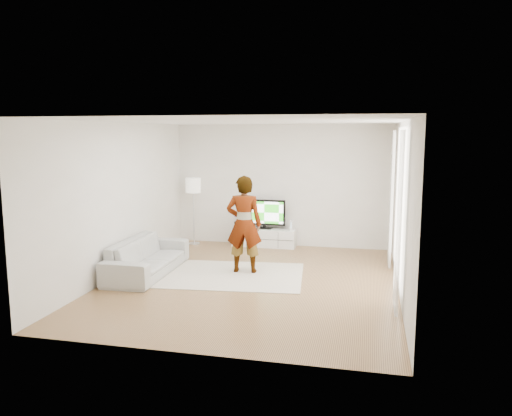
% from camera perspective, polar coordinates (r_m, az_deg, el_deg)
% --- Properties ---
extents(floor, '(6.00, 6.00, 0.00)m').
position_cam_1_polar(floor, '(8.93, -0.46, -8.40)').
color(floor, '#AA824D').
rests_on(floor, ground).
extents(ceiling, '(6.00, 6.00, 0.00)m').
position_cam_1_polar(ceiling, '(8.54, -0.49, 9.88)').
color(ceiling, white).
rests_on(ceiling, wall_back).
extents(wall_left, '(0.02, 6.00, 2.80)m').
position_cam_1_polar(wall_left, '(9.51, -15.30, 0.99)').
color(wall_left, white).
rests_on(wall_left, floor).
extents(wall_right, '(0.02, 6.00, 2.80)m').
position_cam_1_polar(wall_right, '(8.41, 16.34, -0.02)').
color(wall_right, white).
rests_on(wall_right, floor).
extents(wall_back, '(5.00, 0.02, 2.80)m').
position_cam_1_polar(wall_back, '(11.54, 2.96, 2.57)').
color(wall_back, white).
rests_on(wall_back, floor).
extents(wall_front, '(5.00, 0.02, 2.80)m').
position_cam_1_polar(wall_front, '(5.79, -7.35, -3.53)').
color(wall_front, white).
rests_on(wall_front, floor).
extents(window, '(0.01, 2.60, 2.50)m').
position_cam_1_polar(window, '(8.70, 16.11, 0.60)').
color(window, white).
rests_on(window, wall_right).
extents(curtain_near, '(0.04, 0.70, 2.60)m').
position_cam_1_polar(curtain_near, '(7.43, 16.00, -1.50)').
color(curtain_near, white).
rests_on(curtain_near, floor).
extents(curtain_far, '(0.04, 0.70, 2.60)m').
position_cam_1_polar(curtain_far, '(9.99, 15.23, 1.06)').
color(curtain_far, white).
rests_on(curtain_far, floor).
extents(media_console, '(1.46, 0.42, 0.41)m').
position_cam_1_polar(media_console, '(11.57, 0.94, -3.40)').
color(media_console, white).
rests_on(media_console, floor).
extents(television, '(0.97, 0.19, 0.68)m').
position_cam_1_polar(television, '(11.49, 0.97, -0.58)').
color(television, black).
rests_on(television, media_console).
extents(game_console, '(0.05, 0.16, 0.22)m').
position_cam_1_polar(game_console, '(11.39, 4.09, -1.98)').
color(game_console, white).
rests_on(game_console, media_console).
extents(potted_plant, '(0.24, 0.24, 0.35)m').
position_cam_1_polar(potted_plant, '(11.64, -2.06, -1.43)').
color(potted_plant, '#3F7238').
rests_on(potted_plant, media_console).
extents(rug, '(2.84, 2.17, 0.01)m').
position_cam_1_polar(rug, '(9.31, -3.00, -7.65)').
color(rug, beige).
rests_on(rug, floor).
extents(player, '(0.71, 0.51, 1.82)m').
position_cam_1_polar(player, '(9.29, -1.37, -1.86)').
color(player, '#334772').
rests_on(player, rug).
extents(sofa, '(0.92, 2.24, 0.65)m').
position_cam_1_polar(sofa, '(9.55, -12.30, -5.44)').
color(sofa, '#B4B4AF').
rests_on(sofa, floor).
extents(floor_lamp, '(0.35, 0.35, 1.57)m').
position_cam_1_polar(floor_lamp, '(11.72, -7.18, 2.24)').
color(floor_lamp, silver).
rests_on(floor_lamp, floor).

